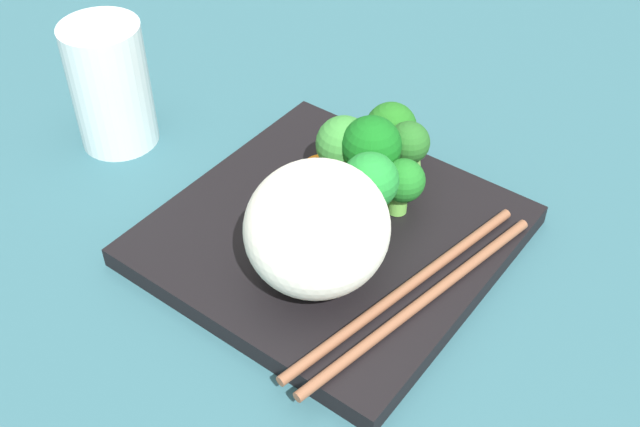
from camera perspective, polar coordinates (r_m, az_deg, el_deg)
ground_plane at (r=58.44cm, az=0.80°, el=-2.86°), size 110.00×110.00×2.00cm
square_plate at (r=57.19cm, az=0.82°, el=-1.61°), size 23.64×23.64×1.56cm
rice_mound at (r=50.23cm, az=-0.22°, el=-1.10°), size 10.17×10.39×8.74cm
broccoli_floret_0 at (r=58.59cm, az=1.74°, el=4.98°), size 4.23×4.23×5.67cm
broccoli_floret_1 at (r=53.99cm, az=3.66°, el=2.22°), size 4.04×4.04×6.44cm
broccoli_floret_2 at (r=59.32cm, az=6.46°, el=4.86°), size 3.23×3.23×5.16cm
broccoli_floret_3 at (r=56.58cm, az=6.01°, el=2.23°), size 3.20×3.20×4.53cm
broccoli_floret_4 at (r=61.38cm, az=5.18°, el=6.16°), size 4.03×4.03×4.96cm
broccoli_floret_5 at (r=57.14cm, az=3.85°, el=4.69°), size 4.45×4.45×6.61cm
carrot_slice_0 at (r=62.51cm, az=1.92°, el=4.13°), size 3.26×3.26×0.52cm
carrot_slice_1 at (r=58.37cm, az=0.64°, el=0.81°), size 2.83×2.83×0.41cm
carrot_slice_2 at (r=61.62cm, az=0.06°, el=3.44°), size 2.80×2.80×0.42cm
carrot_slice_3 at (r=59.82cm, az=-1.37°, el=2.03°), size 2.89×2.89×0.43cm
pepper_chunk_0 at (r=60.85cm, az=4.27°, el=3.34°), size 2.33×2.03×1.44cm
pepper_chunk_2 at (r=56.16cm, az=1.59°, el=-0.39°), size 2.71×2.28×1.62cm
chopstick_pair at (r=52.01cm, az=6.81°, el=-5.90°), size 6.59×21.77×0.70cm
drinking_glass at (r=66.63cm, az=-14.85°, el=9.03°), size 6.44×6.44×10.69cm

